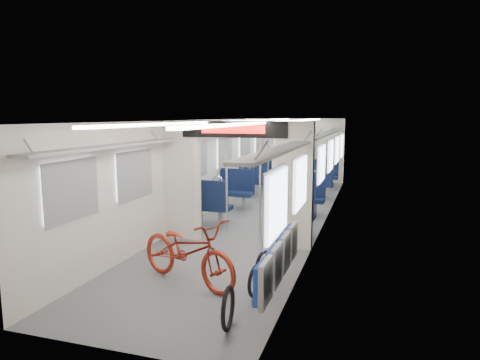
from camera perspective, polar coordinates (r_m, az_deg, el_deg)
The scene contains 14 objects.
carriage at distance 9.61m, azimuth 2.57°, elevation 3.22°, with size 12.00×12.02×2.31m.
bicycle at distance 6.23m, azimuth -6.99°, elevation -9.34°, with size 0.65×1.86×0.98m, color maroon.
flip_bench at distance 5.60m, azimuth 5.26°, elevation -10.39°, with size 0.12×2.10×0.51m.
bike_hoop_a at distance 5.02m, azimuth -1.61°, elevation -16.97°, with size 0.51×0.51×0.05m, color black.
bike_hoop_b at distance 5.83m, azimuth 2.14°, elevation -13.52°, with size 0.46×0.46×0.05m, color black.
bike_hoop_c at distance 6.37m, azimuth 3.10°, elevation -11.55°, with size 0.46×0.46×0.05m, color black.
seat_bay_near_left at distance 10.23m, azimuth -2.20°, elevation -1.76°, with size 0.94×2.21×1.14m.
seat_bay_near_right at distance 9.53m, azimuth 7.95°, elevation -2.72°, with size 0.91×2.07×1.10m.
seat_bay_far_left at distance 13.80m, azimuth 3.06°, elevation 0.91°, with size 0.94×2.19×1.14m.
seat_bay_far_right at distance 13.47m, azimuth 10.79°, elevation 0.46°, with size 0.89×1.98×1.07m.
stanchion_near_left at distance 8.64m, azimuth -1.79°, elevation 0.28°, with size 0.04×0.04×2.30m, color silver.
stanchion_near_right at distance 8.24m, azimuth 2.68°, elevation -0.14°, with size 0.04×0.04×2.30m, color silver.
stanchion_far_left at distance 11.62m, azimuth 3.79°, elevation 2.40°, with size 0.04×0.04×2.30m, color silver.
stanchion_far_right at distance 11.51m, azimuth 6.24°, elevation 2.31°, with size 0.04×0.04×2.30m, color silver.
Camera 1 is at (2.45, -9.51, 2.40)m, focal length 32.00 mm.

